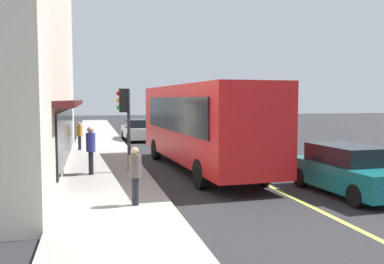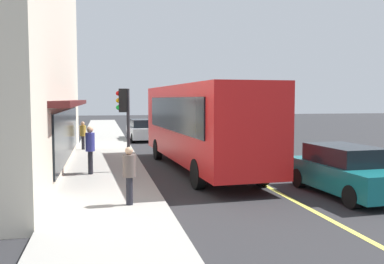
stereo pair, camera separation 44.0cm
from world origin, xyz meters
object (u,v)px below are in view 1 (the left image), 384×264
at_px(bus, 200,122).
at_px(pedestrian_near_storefront, 79,133).
at_px(car_silver, 138,130).
at_px(pedestrian_mid_block, 135,171).
at_px(traffic_light, 124,110).
at_px(car_teal, 348,171).
at_px(pedestrian_at_corner, 91,146).

bearing_deg(bus, pedestrian_near_storefront, 35.03).
xyz_separation_m(car_silver, pedestrian_mid_block, (-18.89, 2.10, 0.33)).
bearing_deg(car_silver, traffic_light, 171.84).
distance_m(car_teal, pedestrian_near_storefront, 15.11).
height_order(traffic_light, car_teal, traffic_light).
height_order(car_silver, car_teal, same).
relative_size(bus, pedestrian_near_storefront, 7.24).
bearing_deg(traffic_light, car_teal, -126.93).
bearing_deg(car_silver, pedestrian_mid_block, 173.65).
height_order(pedestrian_near_storefront, pedestrian_at_corner, pedestrian_at_corner).
relative_size(bus, car_teal, 2.56).
xyz_separation_m(bus, pedestrian_mid_block, (-5.84, 3.30, -0.92)).
distance_m(car_silver, pedestrian_at_corner, 14.32).
height_order(bus, pedestrian_near_storefront, bus).
distance_m(pedestrian_mid_block, pedestrian_at_corner, 5.07).
bearing_deg(car_teal, bus, 31.55).
bearing_deg(car_silver, pedestrian_at_corner, 166.96).
bearing_deg(pedestrian_mid_block, pedestrian_near_storefront, 7.56).
distance_m(car_silver, car_teal, 19.01).
xyz_separation_m(pedestrian_near_storefront, pedestrian_at_corner, (-8.07, -0.60, 0.16)).
bearing_deg(car_teal, pedestrian_at_corner, 59.76).
bearing_deg(pedestrian_at_corner, pedestrian_near_storefront, 4.24).
distance_m(car_teal, pedestrian_mid_block, 6.65).
bearing_deg(pedestrian_at_corner, bus, -78.44).
distance_m(pedestrian_near_storefront, pedestrian_at_corner, 8.09).
xyz_separation_m(bus, traffic_light, (-0.56, 3.14, 0.55)).
xyz_separation_m(traffic_light, car_teal, (-4.87, -6.48, -1.79)).
height_order(traffic_light, pedestrian_at_corner, traffic_light).
distance_m(bus, pedestrian_near_storefront, 8.80).
bearing_deg(bus, car_silver, 5.23).
xyz_separation_m(car_silver, pedestrian_at_corner, (-13.95, 3.23, 0.49)).
height_order(traffic_light, pedestrian_mid_block, traffic_light).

